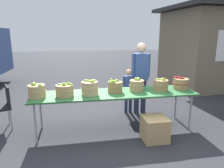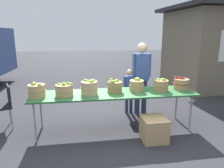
{
  "view_description": "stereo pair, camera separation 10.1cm",
  "coord_description": "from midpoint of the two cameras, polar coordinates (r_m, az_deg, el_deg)",
  "views": [
    {
      "loc": [
        -0.74,
        -3.76,
        1.84
      ],
      "look_at": [
        0.0,
        0.3,
        0.85
      ],
      "focal_mm": 33.51,
      "sensor_mm": 36.0,
      "label": 1
    },
    {
      "loc": [
        -0.64,
        -3.78,
        1.84
      ],
      "look_at": [
        0.0,
        0.3,
        0.85
      ],
      "focal_mm": 33.51,
      "sensor_mm": 36.0,
      "label": 2
    }
  ],
  "objects": [
    {
      "name": "market_table",
      "position": [
        3.99,
        1.4,
        -2.87
      ],
      "size": [
        3.1,
        0.76,
        0.75
      ],
      "color": "#2D6B38",
      "rests_on": "ground"
    },
    {
      "name": "apple_basket_green_4",
      "position": [
        4.12,
        7.44,
        -0.31
      ],
      "size": [
        0.3,
        0.3,
        0.27
      ],
      "color": "tan",
      "rests_on": "market_table"
    },
    {
      "name": "produce_crate",
      "position": [
        3.84,
        12.12,
        -11.95
      ],
      "size": [
        0.42,
        0.42,
        0.42
      ],
      "primitive_type": "cube",
      "color": "tan",
      "rests_on": "ground"
    },
    {
      "name": "food_kiosk",
      "position": [
        8.33,
        26.9,
        8.94
      ],
      "size": [
        3.7,
        3.14,
        2.74
      ],
      "rotation": [
        0.0,
        0.0,
        0.07
      ],
      "color": "#726651",
      "rests_on": "ground"
    },
    {
      "name": "folding_chair",
      "position": [
        4.65,
        -26.9,
        -4.68
      ],
      "size": [
        0.52,
        0.52,
        0.86
      ],
      "rotation": [
        0.0,
        0.0,
        5.11
      ],
      "color": "black",
      "rests_on": "ground"
    },
    {
      "name": "apple_basket_green_2",
      "position": [
        3.85,
        -5.45,
        -0.93
      ],
      "size": [
        0.32,
        0.32,
        0.29
      ],
      "color": "tan",
      "rests_on": "market_table"
    },
    {
      "name": "apple_basket_green_3",
      "position": [
        4.0,
        1.45,
        -0.61
      ],
      "size": [
        0.3,
        0.3,
        0.26
      ],
      "color": "#A87F51",
      "rests_on": "market_table"
    },
    {
      "name": "apple_basket_red_0",
      "position": [
        4.46,
        18.98,
        0.12
      ],
      "size": [
        0.32,
        0.32,
        0.25
      ],
      "color": "#A87F51",
      "rests_on": "market_table"
    },
    {
      "name": "child_customer",
      "position": [
        4.9,
        5.29,
        -1.02
      ],
      "size": [
        0.28,
        0.15,
        1.05
      ],
      "rotation": [
        0.0,
        0.0,
        3.2
      ],
      "color": "#262D4C",
      "rests_on": "ground"
    },
    {
      "name": "apple_basket_green_0",
      "position": [
        3.91,
        -19.18,
        -1.63
      ],
      "size": [
        0.31,
        0.31,
        0.27
      ],
      "color": "tan",
      "rests_on": "market_table"
    },
    {
      "name": "ground_plane",
      "position": [
        4.25,
        1.34,
        -12.17
      ],
      "size": [
        40.0,
        40.0,
        0.0
      ],
      "primitive_type": "plane",
      "color": "#2D2D33"
    },
    {
      "name": "apple_basket_green_1",
      "position": [
        3.85,
        -12.14,
        -1.52
      ],
      "size": [
        0.33,
        0.33,
        0.26
      ],
      "color": "tan",
      "rests_on": "market_table"
    },
    {
      "name": "vendor_adult",
      "position": [
        4.85,
        8.64,
        3.03
      ],
      "size": [
        0.44,
        0.22,
        1.65
      ],
      "rotation": [
        0.0,
        0.0,
        3.13
      ],
      "color": "#262D4C",
      "rests_on": "ground"
    },
    {
      "name": "apple_basket_green_5",
      "position": [
        4.22,
        13.87,
        -0.23
      ],
      "size": [
        0.3,
        0.3,
        0.26
      ],
      "color": "#A87F51",
      "rests_on": "market_table"
    }
  ]
}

